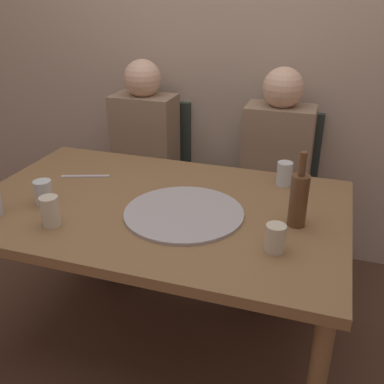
{
  "coord_description": "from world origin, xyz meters",
  "views": [
    {
      "loc": [
        0.63,
        -1.48,
        1.55
      ],
      "look_at": [
        0.13,
        0.05,
        0.79
      ],
      "focal_mm": 41.39,
      "sensor_mm": 36.0,
      "label": 1
    }
  ],
  "objects_px": {
    "table_knife": "(85,176)",
    "chair_left": "(151,166)",
    "tumbler_near": "(275,238)",
    "guest_in_beanie": "(274,171)",
    "short_glass": "(50,211)",
    "chair_right": "(276,182)",
    "wine_glass": "(43,192)",
    "tumbler_far": "(284,174)",
    "dining_table": "(158,220)",
    "guest_in_sweater": "(140,155)",
    "beer_bottle": "(299,199)",
    "pizza_tray": "(184,213)"
  },
  "relations": [
    {
      "from": "short_glass",
      "to": "guest_in_sweater",
      "type": "xyz_separation_m",
      "value": [
        -0.11,
        1.01,
        -0.15
      ]
    },
    {
      "from": "wine_glass",
      "to": "dining_table",
      "type": "bearing_deg",
      "value": 17.78
    },
    {
      "from": "short_glass",
      "to": "guest_in_sweater",
      "type": "relative_size",
      "value": 0.1
    },
    {
      "from": "chair_left",
      "to": "wine_glass",
      "type": "bearing_deg",
      "value": 88.72
    },
    {
      "from": "table_knife",
      "to": "chair_left",
      "type": "height_order",
      "value": "chair_left"
    },
    {
      "from": "guest_in_sweater",
      "to": "guest_in_beanie",
      "type": "xyz_separation_m",
      "value": [
        0.78,
        0.0,
        0.0
      ]
    },
    {
      "from": "guest_in_beanie",
      "to": "guest_in_sweater",
      "type": "bearing_deg",
      "value": 0.0
    },
    {
      "from": "dining_table",
      "to": "table_knife",
      "type": "relative_size",
      "value": 6.84
    },
    {
      "from": "short_glass",
      "to": "tumbler_far",
      "type": "bearing_deg",
      "value": 39.59
    },
    {
      "from": "guest_in_sweater",
      "to": "short_glass",
      "type": "bearing_deg",
      "value": 96.23
    },
    {
      "from": "tumbler_far",
      "to": "tumbler_near",
      "type": "bearing_deg",
      "value": -85.55
    },
    {
      "from": "chair_right",
      "to": "guest_in_beanie",
      "type": "relative_size",
      "value": 0.77
    },
    {
      "from": "guest_in_sweater",
      "to": "beer_bottle",
      "type": "bearing_deg",
      "value": 143.02
    },
    {
      "from": "beer_bottle",
      "to": "guest_in_beanie",
      "type": "height_order",
      "value": "guest_in_beanie"
    },
    {
      "from": "pizza_tray",
      "to": "wine_glass",
      "type": "height_order",
      "value": "wine_glass"
    },
    {
      "from": "dining_table",
      "to": "guest_in_beanie",
      "type": "bearing_deg",
      "value": 63.08
    },
    {
      "from": "beer_bottle",
      "to": "guest_in_sweater",
      "type": "bearing_deg",
      "value": 143.02
    },
    {
      "from": "tumbler_near",
      "to": "tumbler_far",
      "type": "distance_m",
      "value": 0.55
    },
    {
      "from": "short_glass",
      "to": "chair_right",
      "type": "distance_m",
      "value": 1.37
    },
    {
      "from": "tumbler_far",
      "to": "chair_right",
      "type": "distance_m",
      "value": 0.6
    },
    {
      "from": "wine_glass",
      "to": "chair_right",
      "type": "xyz_separation_m",
      "value": [
        0.8,
        1.02,
        -0.27
      ]
    },
    {
      "from": "pizza_tray",
      "to": "beer_bottle",
      "type": "bearing_deg",
      "value": 6.85
    },
    {
      "from": "chair_right",
      "to": "tumbler_far",
      "type": "bearing_deg",
      "value": 99.94
    },
    {
      "from": "tumbler_near",
      "to": "guest_in_sweater",
      "type": "height_order",
      "value": "guest_in_sweater"
    },
    {
      "from": "tumbler_far",
      "to": "wine_glass",
      "type": "relative_size",
      "value": 1.08
    },
    {
      "from": "tumbler_near",
      "to": "tumbler_far",
      "type": "height_order",
      "value": "tumbler_far"
    },
    {
      "from": "dining_table",
      "to": "chair_right",
      "type": "bearing_deg",
      "value": 67.22
    },
    {
      "from": "chair_left",
      "to": "table_knife",
      "type": "bearing_deg",
      "value": 89.42
    },
    {
      "from": "guest_in_beanie",
      "to": "wine_glass",
      "type": "bearing_deg",
      "value": 47.08
    },
    {
      "from": "table_knife",
      "to": "tumbler_far",
      "type": "bearing_deg",
      "value": -6.56
    },
    {
      "from": "pizza_tray",
      "to": "guest_in_sweater",
      "type": "xyz_separation_m",
      "value": [
        -0.54,
        0.78,
        -0.1
      ]
    },
    {
      "from": "dining_table",
      "to": "tumbler_near",
      "type": "height_order",
      "value": "tumbler_near"
    },
    {
      "from": "beer_bottle",
      "to": "short_glass",
      "type": "relative_size",
      "value": 2.5
    },
    {
      "from": "tumbler_far",
      "to": "chair_left",
      "type": "distance_m",
      "value": 1.06
    },
    {
      "from": "tumbler_far",
      "to": "wine_glass",
      "type": "height_order",
      "value": "tumbler_far"
    },
    {
      "from": "tumbler_near",
      "to": "guest_in_beanie",
      "type": "xyz_separation_m",
      "value": [
        -0.14,
        0.92,
        -0.14
      ]
    },
    {
      "from": "beer_bottle",
      "to": "short_glass",
      "type": "height_order",
      "value": "beer_bottle"
    },
    {
      "from": "tumbler_near",
      "to": "wine_glass",
      "type": "xyz_separation_m",
      "value": [
        -0.94,
        0.06,
        0.0
      ]
    },
    {
      "from": "wine_glass",
      "to": "short_glass",
      "type": "bearing_deg",
      "value": -47.5
    },
    {
      "from": "short_glass",
      "to": "guest_in_sweater",
      "type": "distance_m",
      "value": 1.03
    },
    {
      "from": "tumbler_near",
      "to": "chair_right",
      "type": "height_order",
      "value": "chair_right"
    },
    {
      "from": "pizza_tray",
      "to": "tumbler_far",
      "type": "distance_m",
      "value": 0.52
    },
    {
      "from": "pizza_tray",
      "to": "chair_right",
      "type": "height_order",
      "value": "chair_right"
    },
    {
      "from": "pizza_tray",
      "to": "short_glass",
      "type": "distance_m",
      "value": 0.5
    },
    {
      "from": "dining_table",
      "to": "chair_left",
      "type": "bearing_deg",
      "value": 115.24
    },
    {
      "from": "chair_left",
      "to": "chair_right",
      "type": "height_order",
      "value": "same"
    },
    {
      "from": "dining_table",
      "to": "pizza_tray",
      "type": "xyz_separation_m",
      "value": [
        0.13,
        -0.05,
        0.08
      ]
    },
    {
      "from": "tumbler_far",
      "to": "guest_in_sweater",
      "type": "height_order",
      "value": "guest_in_sweater"
    },
    {
      "from": "wine_glass",
      "to": "guest_in_sweater",
      "type": "height_order",
      "value": "guest_in_sweater"
    },
    {
      "from": "guest_in_beanie",
      "to": "short_glass",
      "type": "bearing_deg",
      "value": 56.39
    }
  ]
}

